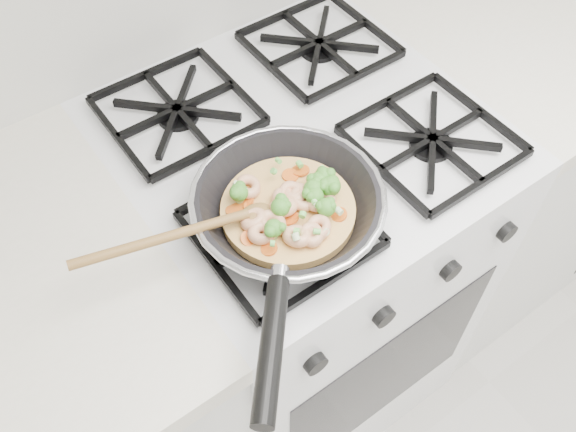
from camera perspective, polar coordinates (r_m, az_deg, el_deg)
stove at (r=1.40m, az=0.96°, el=-5.07°), size 0.60×0.60×0.92m
counter_right at (r=1.83m, az=21.79°, el=7.67°), size 1.00×0.60×0.90m
skillet at (r=0.88m, az=-0.06°, el=0.64°), size 0.44×0.39×0.08m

